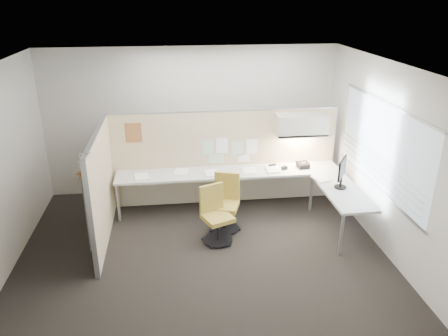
{
  "coord_description": "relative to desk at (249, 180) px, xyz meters",
  "views": [
    {
      "loc": [
        -0.38,
        -5.83,
        3.71
      ],
      "look_at": [
        0.44,
        0.8,
        0.99
      ],
      "focal_mm": 35.0,
      "sensor_mm": 36.0,
      "label": 1
    }
  ],
  "objects": [
    {
      "name": "pinned_papers",
      "position": [
        -0.3,
        0.44,
        0.43
      ],
      "size": [
        1.01,
        0.0,
        0.47
      ],
      "color": "#8CBF8C",
      "rests_on": "partition_back"
    },
    {
      "name": "paper_stack_1",
      "position": [
        -1.19,
        0.22,
        0.14
      ],
      "size": [
        0.3,
        0.35,
        0.02
      ],
      "primitive_type": "cube",
      "rotation": [
        0.0,
        0.0,
        -0.25
      ],
      "color": "white",
      "rests_on": "desk"
    },
    {
      "name": "wall_back",
      "position": [
        -0.93,
        1.12,
        0.8
      ],
      "size": [
        5.5,
        0.02,
        2.8
      ],
      "primitive_type": "cube",
      "color": "beige",
      "rests_on": "ground"
    },
    {
      "name": "chair_left",
      "position": [
        -0.69,
        -0.91,
        -0.18
      ],
      "size": [
        0.55,
        0.56,
        0.9
      ],
      "rotation": [
        0.0,
        0.0,
        0.4
      ],
      "color": "black",
      "rests_on": "floor"
    },
    {
      "name": "phone",
      "position": [
        1.01,
        0.16,
        0.18
      ],
      "size": [
        0.23,
        0.22,
        0.12
      ],
      "rotation": [
        0.0,
        0.0,
        0.15
      ],
      "color": "black",
      "rests_on": "desk"
    },
    {
      "name": "wall_front",
      "position": [
        -0.93,
        -3.38,
        0.8
      ],
      "size": [
        5.5,
        0.02,
        2.8
      ],
      "primitive_type": "cube",
      "color": "beige",
      "rests_on": "ground"
    },
    {
      "name": "wall_right",
      "position": [
        1.82,
        -1.13,
        0.8
      ],
      "size": [
        0.02,
        4.5,
        2.8
      ],
      "primitive_type": "cube",
      "color": "beige",
      "rests_on": "ground"
    },
    {
      "name": "floor",
      "position": [
        -0.93,
        -1.13,
        -0.61
      ],
      "size": [
        5.5,
        4.5,
        0.01
      ],
      "primitive_type": "cube",
      "color": "black",
      "rests_on": "ground"
    },
    {
      "name": "tape_dispenser",
      "position": [
        0.66,
        0.12,
        0.16
      ],
      "size": [
        0.11,
        0.09,
        0.06
      ],
      "primitive_type": "cube",
      "rotation": [
        0.0,
        0.0,
        0.34
      ],
      "color": "black",
      "rests_on": "desk"
    },
    {
      "name": "overhead_bin",
      "position": [
        0.97,
        0.26,
        0.91
      ],
      "size": [
        0.9,
        0.36,
        0.38
      ],
      "primitive_type": "cube",
      "color": "beige",
      "rests_on": "partition_back"
    },
    {
      "name": "monitor",
      "position": [
        1.37,
        -0.77,
        0.42
      ],
      "size": [
        0.29,
        0.42,
        0.5
      ],
      "rotation": [
        0.0,
        0.0,
        0.99
      ],
      "color": "black",
      "rests_on": "desk"
    },
    {
      "name": "paper_stack_4",
      "position": [
        0.44,
        0.11,
        0.14
      ],
      "size": [
        0.23,
        0.3,
        0.02
      ],
      "primitive_type": "cube",
      "rotation": [
        0.0,
        0.0,
        -0.02
      ],
      "color": "white",
      "rests_on": "desk"
    },
    {
      "name": "paper_stack_5",
      "position": [
        1.17,
        -0.38,
        0.14
      ],
      "size": [
        0.31,
        0.35,
        0.02
      ],
      "primitive_type": "cube",
      "rotation": [
        0.0,
        0.0,
        0.3
      ],
      "color": "white",
      "rests_on": "desk"
    },
    {
      "name": "ceiling",
      "position": [
        -0.93,
        -1.13,
        2.2
      ],
      "size": [
        5.5,
        4.5,
        0.01
      ],
      "primitive_type": "cube",
      "color": "white",
      "rests_on": "wall_back"
    },
    {
      "name": "chair_right",
      "position": [
        -0.49,
        -0.55,
        -0.17
      ],
      "size": [
        0.55,
        0.57,
        0.93
      ],
      "rotation": [
        0.0,
        0.0,
        -0.33
      ],
      "color": "black",
      "rests_on": "floor"
    },
    {
      "name": "desk",
      "position": [
        0.0,
        0.0,
        0.0
      ],
      "size": [
        4.0,
        2.07,
        0.73
      ],
      "color": "beige",
      "rests_on": "floor"
    },
    {
      "name": "paper_stack_2",
      "position": [
        -0.66,
        0.04,
        0.15
      ],
      "size": [
        0.25,
        0.32,
        0.04
      ],
      "primitive_type": "cube",
      "rotation": [
        0.0,
        0.0,
        0.08
      ],
      "color": "white",
      "rests_on": "desk"
    },
    {
      "name": "stapler",
      "position": [
        0.47,
        0.27,
        0.15
      ],
      "size": [
        0.15,
        0.07,
        0.05
      ],
      "primitive_type": "cube",
      "rotation": [
        0.0,
        0.0,
        0.26
      ],
      "color": "black",
      "rests_on": "desk"
    },
    {
      "name": "poster",
      "position": [
        -1.98,
        0.44,
        0.82
      ],
      "size": [
        0.28,
        0.0,
        0.35
      ],
      "primitive_type": "cube",
      "color": "orange",
      "rests_on": "partition_back"
    },
    {
      "name": "paper_stack_0",
      "position": [
        -1.87,
        0.07,
        0.14
      ],
      "size": [
        0.28,
        0.33,
        0.03
      ],
      "primitive_type": "cube",
      "rotation": [
        0.0,
        0.0,
        0.16
      ],
      "color": "white",
      "rests_on": "desk"
    },
    {
      "name": "partition_left",
      "position": [
        -2.43,
        -0.63,
        0.27
      ],
      "size": [
        0.06,
        2.2,
        1.75
      ],
      "primitive_type": "cube",
      "color": "#D0B890",
      "rests_on": "floor"
    },
    {
      "name": "coat_hook",
      "position": [
        -2.51,
        -1.51,
        0.81
      ],
      "size": [
        0.18,
        0.48,
        1.43
      ],
      "color": "silver",
      "rests_on": "partition_left"
    },
    {
      "name": "task_light_strip",
      "position": [
        0.97,
        0.26,
        0.7
      ],
      "size": [
        0.6,
        0.06,
        0.02
      ],
      "primitive_type": "cube",
      "color": "#FFEABF",
      "rests_on": "overhead_bin"
    },
    {
      "name": "partition_back",
      "position": [
        -0.38,
        0.47,
        0.27
      ],
      "size": [
        4.1,
        0.06,
        1.75
      ],
      "primitive_type": "cube",
      "color": "#D0B890",
      "rests_on": "floor"
    },
    {
      "name": "window_pane",
      "position": [
        1.79,
        -1.13,
        0.95
      ],
      "size": [
        0.01,
        2.8,
        1.3
      ],
      "primitive_type": "cube",
      "color": "#A7B4C2",
      "rests_on": "wall_right"
    },
    {
      "name": "paper_stack_3",
      "position": [
        0.02,
        0.13,
        0.13
      ],
      "size": [
        0.25,
        0.31,
        0.01
      ],
      "primitive_type": "cube",
      "rotation": [
        0.0,
        0.0,
        -0.05
      ],
      "color": "white",
      "rests_on": "desk"
    }
  ]
}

